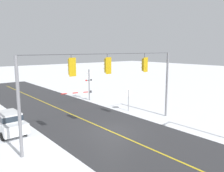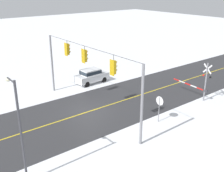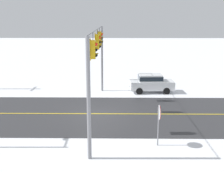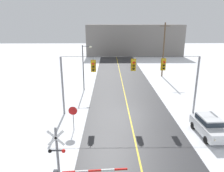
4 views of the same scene
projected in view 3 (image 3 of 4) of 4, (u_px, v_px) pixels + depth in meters
name	position (u px, v px, depth m)	size (l,w,h in m)	color
ground_plane	(98.00, 114.00, 21.61)	(160.00, 160.00, 0.00)	white
road_asphalt	(18.00, 113.00, 21.69)	(9.00, 80.00, 0.01)	#303033
lane_centre_line	(18.00, 113.00, 21.68)	(0.14, 72.00, 0.01)	gold
signal_span	(97.00, 57.00, 20.63)	(14.20, 0.47, 6.22)	gray
stop_sign	(159.00, 116.00, 15.93)	(0.80, 0.09, 2.35)	gray
parked_car_white	(151.00, 83.00, 27.63)	(1.96, 4.26, 1.74)	white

